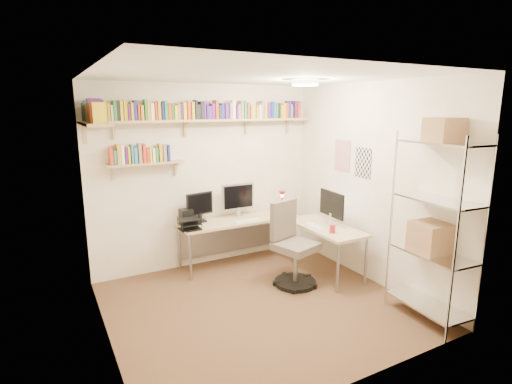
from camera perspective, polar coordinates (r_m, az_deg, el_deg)
ground at (r=4.69m, az=0.47°, el=-15.83°), size 3.20×3.20×0.00m
room_shell at (r=4.20m, az=0.56°, el=3.22°), size 3.24×3.04×2.52m
wall_shelves at (r=5.18m, az=-10.76°, el=10.02°), size 3.12×1.09×0.80m
corner_desk at (r=5.47m, az=-0.27°, el=-4.34°), size 2.02×1.71×1.14m
office_chair at (r=5.06m, az=5.19°, el=-8.26°), size 0.57×0.58×1.05m
wire_rack at (r=4.40m, az=24.21°, el=-2.42°), size 0.49×0.88×2.09m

